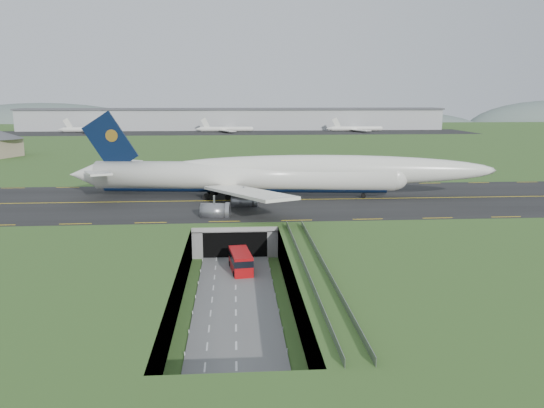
{
  "coord_description": "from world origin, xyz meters",
  "views": [
    {
      "loc": [
        0.13,
        -87.4,
        29.7
      ],
      "look_at": [
        7.74,
        20.0,
        7.84
      ],
      "focal_mm": 35.0,
      "sensor_mm": 36.0,
      "label": 1
    }
  ],
  "objects": [
    {
      "name": "guideway",
      "position": [
        11.0,
        -19.11,
        5.32
      ],
      "size": [
        3.0,
        53.0,
        7.05
      ],
      "color": "#A8A8A3",
      "rests_on": "ground"
    },
    {
      "name": "distant_hills",
      "position": [
        64.38,
        430.0,
        -4.0
      ],
      "size": [
        700.0,
        91.0,
        60.0
      ],
      "color": "#556660",
      "rests_on": "ground"
    },
    {
      "name": "ground",
      "position": [
        0.0,
        0.0,
        0.0
      ],
      "size": [
        900.0,
        900.0,
        0.0
      ],
      "primitive_type": "plane",
      "color": "#3D5D25",
      "rests_on": "ground"
    },
    {
      "name": "tunnel_portal",
      "position": [
        0.0,
        16.71,
        3.33
      ],
      "size": [
        17.0,
        22.3,
        6.0
      ],
      "color": "gray",
      "rests_on": "ground"
    },
    {
      "name": "trench_road",
      "position": [
        0.0,
        -7.5,
        0.1
      ],
      "size": [
        12.0,
        75.0,
        0.2
      ],
      "primitive_type": "cube",
      "color": "slate",
      "rests_on": "ground"
    },
    {
      "name": "airfield_deck",
      "position": [
        0.0,
        0.0,
        3.0
      ],
      "size": [
        800.0,
        800.0,
        6.0
      ],
      "primitive_type": "cube",
      "color": "gray",
      "rests_on": "ground"
    },
    {
      "name": "cargo_terminal",
      "position": [
        -0.05,
        299.41,
        13.96
      ],
      "size": [
        320.0,
        67.0,
        15.6
      ],
      "color": "#B2B2B2",
      "rests_on": "ground"
    },
    {
      "name": "jumbo_jet",
      "position": [
        9.52,
        36.06,
        11.69
      ],
      "size": [
        100.76,
        63.38,
        21.09
      ],
      "rotation": [
        0.0,
        0.0,
        -0.11
      ],
      "color": "white",
      "rests_on": "ground"
    },
    {
      "name": "shuttle_tram",
      "position": [
        0.92,
        0.17,
        1.89
      ],
      "size": [
        4.27,
        8.9,
        3.47
      ],
      "rotation": [
        0.0,
        0.0,
        0.13
      ],
      "color": "#AD0B0E",
      "rests_on": "ground"
    },
    {
      "name": "taxiway",
      "position": [
        0.0,
        33.0,
        6.09
      ],
      "size": [
        800.0,
        44.0,
        0.18
      ],
      "primitive_type": "cube",
      "color": "black",
      "rests_on": "airfield_deck"
    }
  ]
}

